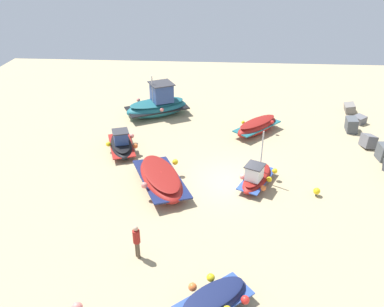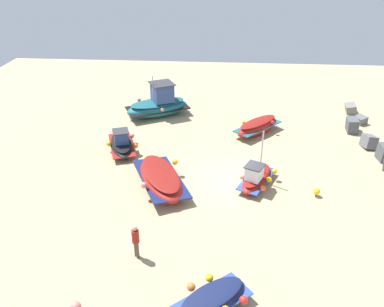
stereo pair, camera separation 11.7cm
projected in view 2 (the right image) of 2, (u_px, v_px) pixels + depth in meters
The scene contains 10 objects.
ground_plane at pixel (229, 181), 22.47m from camera, with size 49.96×49.96×0.00m, color tan.
fishing_boat_0 at pixel (256, 178), 21.88m from camera, with size 3.47×2.49×3.20m.
fishing_boat_1 at pixel (158, 105), 30.54m from camera, with size 4.18×5.37×3.34m.
fishing_boat_2 at pixel (258, 126), 27.80m from camera, with size 3.83×3.73×1.03m.
fishing_boat_3 at pixel (122, 144), 25.57m from camera, with size 4.02×2.58×1.53m.
fishing_boat_4 at pixel (212, 300), 14.51m from camera, with size 2.94×3.21×0.87m.
fishing_boat_5 at pixel (161, 178), 21.79m from camera, with size 5.33×3.97×1.11m.
person_walking at pixel (136, 239), 16.64m from camera, with size 0.32×0.32×1.71m.
mooring_buoy_0 at pixel (317, 192), 21.03m from camera, with size 0.37×0.37×0.49m.
mooring_buoy_1 at pixel (76, 307), 14.38m from camera, with size 0.43×0.43×0.54m.
Camera 2 is at (19.00, -0.76, 12.28)m, focal length 36.22 mm.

